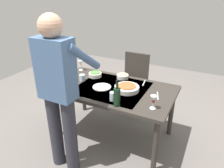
# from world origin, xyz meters

# --- Properties ---
(ground_plane) EXTENTS (6.00, 6.00, 0.00)m
(ground_plane) POSITION_xyz_m (0.00, 0.00, 0.00)
(ground_plane) COLOR #66605B
(dining_table) EXTENTS (1.54, 0.89, 0.72)m
(dining_table) POSITION_xyz_m (0.00, 0.00, 0.65)
(dining_table) COLOR #332D28
(dining_table) RESTS_ON ground_plane
(chair_near) EXTENTS (0.40, 0.40, 0.91)m
(chair_near) POSITION_xyz_m (0.02, -0.83, 0.53)
(chair_near) COLOR black
(chair_near) RESTS_ON ground_plane
(person_server) EXTENTS (0.42, 0.61, 1.69)m
(person_server) POSITION_xyz_m (0.23, 0.71, 0.96)
(person_server) COLOR #2D2D38
(person_server) RESTS_ON ground_plane
(wine_bottle) EXTENTS (0.07, 0.07, 0.30)m
(wine_bottle) POSITION_xyz_m (-0.24, 0.37, 0.83)
(wine_bottle) COLOR black
(wine_bottle) RESTS_ON dining_table
(wine_glass_left) EXTENTS (0.07, 0.07, 0.15)m
(wine_glass_left) POSITION_xyz_m (-0.60, 0.26, 0.83)
(wine_glass_left) COLOR white
(wine_glass_left) RESTS_ON dining_table
(wine_glass_right) EXTENTS (0.07, 0.07, 0.15)m
(wine_glass_right) POSITION_xyz_m (0.69, -0.33, 0.83)
(wine_glass_right) COLOR white
(wine_glass_right) RESTS_ON dining_table
(water_cup_near_left) EXTENTS (0.07, 0.07, 0.10)m
(water_cup_near_left) POSITION_xyz_m (-0.15, 0.29, 0.77)
(water_cup_near_left) COLOR silver
(water_cup_near_left) RESTS_ON dining_table
(water_cup_near_right) EXTENTS (0.08, 0.08, 0.09)m
(water_cup_near_right) POSITION_xyz_m (0.45, -0.02, 0.77)
(water_cup_near_right) COLOR silver
(water_cup_near_right) RESTS_ON dining_table
(serving_bowl_pasta) EXTENTS (0.30, 0.30, 0.07)m
(serving_bowl_pasta) POSITION_xyz_m (-0.20, -0.01, 0.76)
(serving_bowl_pasta) COLOR silver
(serving_bowl_pasta) RESTS_ON dining_table
(side_bowl_salad) EXTENTS (0.18, 0.18, 0.07)m
(side_bowl_salad) POSITION_xyz_m (0.37, -0.21, 0.76)
(side_bowl_salad) COLOR silver
(side_bowl_salad) RESTS_ON dining_table
(side_bowl_bread) EXTENTS (0.16, 0.16, 0.07)m
(side_bowl_bread) POSITION_xyz_m (0.00, -0.32, 0.76)
(side_bowl_bread) COLOR silver
(side_bowl_bread) RESTS_ON dining_table
(dinner_plate_near) EXTENTS (0.23, 0.23, 0.01)m
(dinner_plate_near) POSITION_xyz_m (0.12, 0.05, 0.73)
(dinner_plate_near) COLOR silver
(dinner_plate_near) RESTS_ON dining_table
(dinner_plate_far) EXTENTS (0.23, 0.23, 0.01)m
(dinner_plate_far) POSITION_xyz_m (0.57, 0.28, 0.73)
(dinner_plate_far) COLOR silver
(dinner_plate_far) RESTS_ON dining_table
(table_knife) EXTENTS (0.08, 0.19, 0.00)m
(table_knife) POSITION_xyz_m (-0.57, -0.04, 0.73)
(table_knife) COLOR silver
(table_knife) RESTS_ON dining_table
(table_fork) EXTENTS (0.04, 0.18, 0.00)m
(table_fork) POSITION_xyz_m (-0.31, -0.31, 0.73)
(table_fork) COLOR silver
(table_fork) RESTS_ON dining_table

